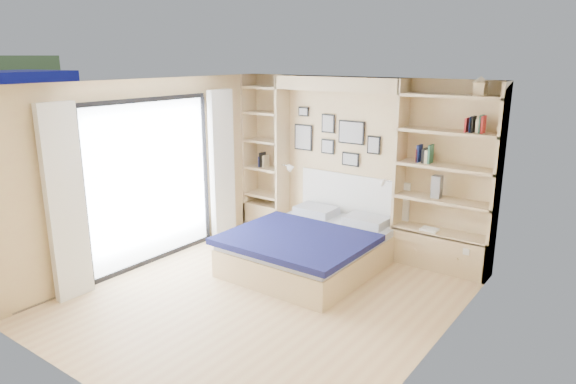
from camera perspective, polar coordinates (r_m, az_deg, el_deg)
The scene contains 8 objects.
ground at distance 6.24m, azimuth -2.47°, elevation -11.62°, with size 4.50×4.50×0.00m, color #D9B680.
room_shell at distance 7.24m, azimuth 2.54°, elevation 1.26°, with size 4.50×4.50×4.50m.
bed at distance 7.00m, azimuth 2.71°, elevation -6.04°, with size 1.79×2.23×1.07m.
photo_gallery at distance 7.76m, azimuth 5.07°, elevation 6.10°, with size 1.48×0.02×0.82m.
reading_lamps at distance 7.59m, azimuth 5.09°, elevation 2.03°, with size 1.92×0.12×0.15m.
shelf_decor at distance 6.95m, azimuth 15.24°, elevation 5.30°, with size 3.50×0.23×2.03m.
deck at distance 8.78m, azimuth -21.26°, elevation -4.64°, with size 3.20×4.00×0.05m, color #6D6050.
deck_chair at distance 8.79m, azimuth -17.94°, elevation -1.72°, with size 0.75×0.91×0.79m.
Camera 1 is at (3.50, -4.35, 2.78)m, focal length 32.00 mm.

